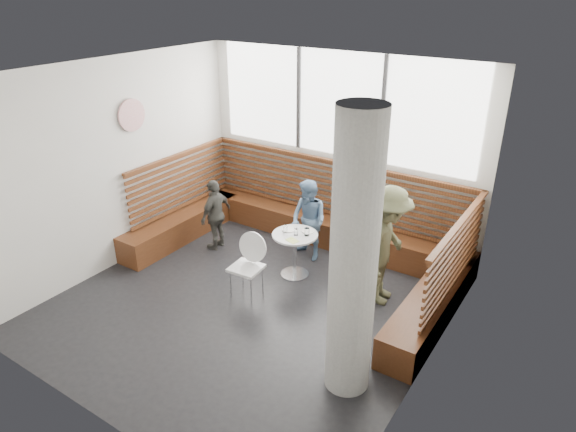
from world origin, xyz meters
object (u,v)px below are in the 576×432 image
Objects in this scene: adult_man at (387,246)px; concrete_column at (354,261)px; cafe_table at (295,246)px; cafe_chair at (249,260)px; child_left at (216,214)px; child_back at (309,220)px.

concrete_column is at bearing -175.15° from adult_man.
concrete_column is 2.64m from cafe_table.
concrete_column is at bearing -43.12° from cafe_table.
cafe_table is at bearing 136.88° from concrete_column.
cafe_chair is at bearing 157.15° from concrete_column.
concrete_column is 3.41× the size of cafe_chair.
cafe_chair is 1.57m from child_left.
cafe_table is 0.41× the size of adult_man.
adult_man is 1.30× the size of child_back.
cafe_chair is 0.70× the size of child_back.
child_back reaches higher than cafe_table.
concrete_column is 2.43m from cafe_chair.
cafe_chair is at bearing -79.33° from child_back.
cafe_table is at bearing -61.64° from child_back.
concrete_column is at bearing 61.15° from child_left.
child_left is at bearing 85.60° from adult_man.
child_left is at bearing 144.05° from cafe_chair.
child_back reaches higher than cafe_chair.
child_left reaches higher than cafe_table.
cafe_table is 0.76× the size of cafe_chair.
cafe_table is 0.53× the size of child_back.
cafe_table is at bearing 67.20° from cafe_chair.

